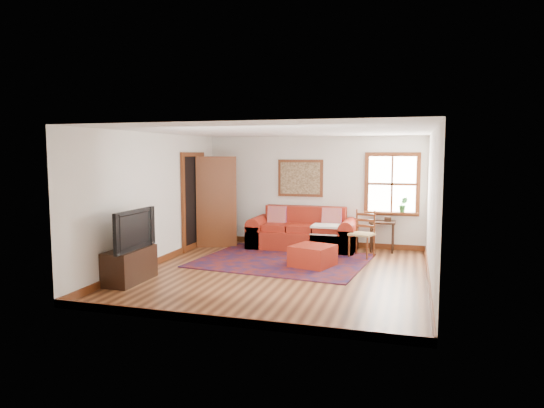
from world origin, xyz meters
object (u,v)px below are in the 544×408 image
(red_ottoman, at_px, (313,256))
(media_cabinet, at_px, (130,265))
(ladder_back_chair, at_px, (363,232))
(red_leather_sofa, at_px, (303,235))
(side_table, at_px, (382,227))

(red_ottoman, xyz_separation_m, media_cabinet, (-2.68, -1.91, 0.08))
(red_ottoman, height_order, ladder_back_chair, ladder_back_chair)
(red_leather_sofa, distance_m, media_cabinet, 4.14)
(red_leather_sofa, xyz_separation_m, media_cabinet, (-2.12, -3.55, -0.03))
(red_leather_sofa, relative_size, red_ottoman, 3.36)
(red_ottoman, relative_size, side_table, 1.06)
(red_leather_sofa, bearing_deg, side_table, 5.43)
(red_leather_sofa, relative_size, media_cabinet, 2.35)
(red_ottoman, relative_size, ladder_back_chair, 0.73)
(ladder_back_chair, height_order, media_cabinet, ladder_back_chair)
(red_leather_sofa, distance_m, ladder_back_chair, 1.48)
(side_table, bearing_deg, media_cabinet, -135.94)
(ladder_back_chair, relative_size, media_cabinet, 0.95)
(red_ottoman, height_order, side_table, side_table)
(red_leather_sofa, height_order, media_cabinet, red_leather_sofa)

